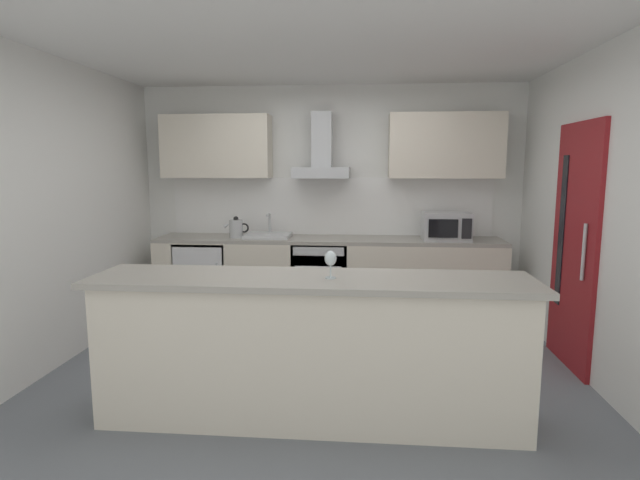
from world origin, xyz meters
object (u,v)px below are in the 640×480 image
Objects in this scene: wine_glass at (331,259)px; refrigerator at (206,278)px; sink at (268,235)px; range_hood at (322,157)px; microwave at (446,226)px; kettle at (236,228)px; oven at (321,277)px.

refrigerator is at bearing 123.86° from wine_glass.
range_hood is (0.59, 0.12, 0.86)m from sink.
microwave reaches higher than refrigerator.
refrigerator is 2.75m from microwave.
kettle is at bearing -4.72° from refrigerator.
sink is 0.36m from kettle.
range_hood reaches higher than kettle.
range_hood is at bearing 90.00° from oven.
kettle is (0.38, -0.03, 0.58)m from refrigerator.
range_hood reaches higher than sink.
wine_glass is at bearing -56.14° from refrigerator.
oven is 2.77× the size of kettle.
oven is 1.32m from refrigerator.
oven is at bearing 0.12° from refrigerator.
sink is at bearing 1.09° from refrigerator.
microwave is 1.00× the size of sink.
range_hood reaches higher than microwave.
microwave is 2.58m from wine_glass.
wine_glass is (0.27, -2.50, -0.68)m from range_hood.
refrigerator is at bearing 175.28° from kettle.
sink reaches higher than kettle.
kettle is 0.40× the size of range_hood.
refrigerator is at bearing 179.46° from microwave.
refrigerator is at bearing -179.88° from oven.
range_hood is at bearing 5.73° from refrigerator.
wine_glass is (1.59, -2.37, 0.68)m from refrigerator.
microwave is 2.30m from kettle.
wine_glass is at bearing -114.91° from microwave.
refrigerator is (-1.32, -0.00, -0.03)m from oven.
wine_glass is at bearing -83.51° from oven.
sink is 1.73× the size of kettle.
wine_glass is at bearing -70.05° from sink.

